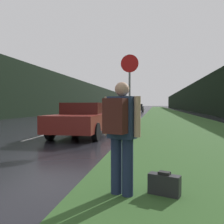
{
  "coord_description": "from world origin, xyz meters",
  "views": [
    {
      "loc": [
        4.62,
        -0.43,
        1.29
      ],
      "look_at": [
        1.88,
        14.88,
        0.82
      ],
      "focal_mm": 38.0,
      "sensor_mm": 36.0,
      "label": 1
    }
  ],
  "objects": [
    {
      "name": "treeline_near_side",
      "position": [
        12.41,
        50.0,
        2.6
      ],
      "size": [
        2.0,
        140.0,
        5.2
      ],
      "primitive_type": "cube",
      "color": "black",
      "rests_on": "ground_plane"
    },
    {
      "name": "grass_verge",
      "position": [
        6.41,
        40.0,
        0.01
      ],
      "size": [
        6.0,
        240.0,
        0.02
      ],
      "primitive_type": "cube",
      "color": "#2D5123",
      "rests_on": "ground_plane"
    },
    {
      "name": "suitcase",
      "position": [
        4.76,
        2.96,
        0.16
      ],
      "size": [
        0.47,
        0.3,
        0.35
      ],
      "rotation": [
        0.0,
        0.0,
        -0.34
      ],
      "color": "#232326",
      "rests_on": "ground_plane"
    },
    {
      "name": "treeline_far_side",
      "position": [
        -9.41,
        50.0,
        2.84
      ],
      "size": [
        2.0,
        140.0,
        5.69
      ],
      "primitive_type": "cube",
      "color": "black",
      "rests_on": "ground_plane"
    },
    {
      "name": "hitchhiker_with_backpack",
      "position": [
        4.16,
        2.84,
        0.93
      ],
      "size": [
        0.53,
        0.48,
        1.61
      ],
      "rotation": [
        0.0,
        0.0,
        -0.34
      ],
      "color": "#1E2847",
      "rests_on": "ground_plane"
    },
    {
      "name": "stop_sign",
      "position": [
        3.75,
        7.99,
        1.84
      ],
      "size": [
        0.63,
        0.07,
        3.07
      ],
      "color": "slate",
      "rests_on": "ground_plane"
    },
    {
      "name": "lane_stripe_b",
      "position": [
        0.0,
        8.72,
        0.0
      ],
      "size": [
        0.12,
        3.0,
        0.01
      ],
      "primitive_type": "cube",
      "color": "silver",
      "rests_on": "ground_plane"
    },
    {
      "name": "car_passing_far",
      "position": [
        1.71,
        42.17,
        0.74
      ],
      "size": [
        1.96,
        4.08,
        1.45
      ],
      "rotation": [
        0.0,
        0.0,
        3.14
      ],
      "color": "black",
      "rests_on": "ground_plane"
    },
    {
      "name": "lane_stripe_e",
      "position": [
        0.0,
        29.72,
        0.0
      ],
      "size": [
        0.12,
        3.0,
        0.01
      ],
      "primitive_type": "cube",
      "color": "silver",
      "rests_on": "ground_plane"
    },
    {
      "name": "lane_stripe_d",
      "position": [
        0.0,
        22.72,
        0.0
      ],
      "size": [
        0.12,
        3.0,
        0.01
      ],
      "primitive_type": "cube",
      "color": "silver",
      "rests_on": "ground_plane"
    },
    {
      "name": "car_passing_near",
      "position": [
        1.71,
        9.21,
        0.71
      ],
      "size": [
        1.94,
        4.61,
        1.38
      ],
      "rotation": [
        0.0,
        0.0,
        3.14
      ],
      "color": "maroon",
      "rests_on": "ground_plane"
    },
    {
      "name": "lane_stripe_c",
      "position": [
        0.0,
        15.72,
        0.0
      ],
      "size": [
        0.12,
        3.0,
        0.01
      ],
      "primitive_type": "cube",
      "color": "silver",
      "rests_on": "ground_plane"
    }
  ]
}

